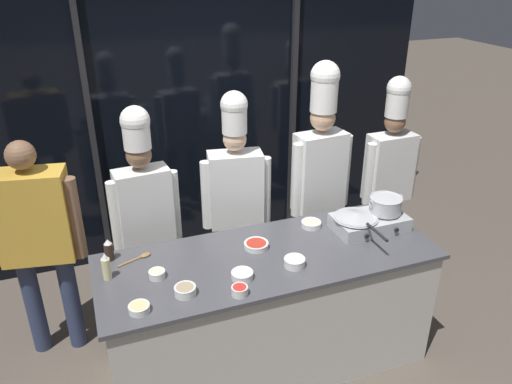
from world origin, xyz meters
TOP-DOWN VIEW (x-y plane):
  - ground_plane at (0.00, 0.00)m, footprint 24.00×24.00m
  - window_wall_back at (0.00, 1.79)m, footprint 4.45×0.09m
  - demo_counter at (0.00, 0.00)m, footprint 2.24×0.83m
  - portable_stove at (0.80, 0.07)m, footprint 0.52×0.32m
  - frying_pan at (0.68, 0.07)m, footprint 0.31×0.54m
  - stock_pot at (0.92, 0.07)m, footprint 0.26×0.23m
  - squeeze_bottle_soy at (-0.99, 0.32)m, footprint 0.06×0.06m
  - squeeze_bottle_oil at (-1.02, 0.11)m, footprint 0.05×0.05m
  - prep_bowl_chili_flakes at (-0.05, 0.12)m, footprint 0.17×0.17m
  - prep_bowl_garlic at (0.10, -0.17)m, footprint 0.14×0.14m
  - prep_bowl_onion at (-0.25, -0.18)m, footprint 0.14×0.14m
  - prep_bowl_mushrooms at (-0.61, -0.21)m, footprint 0.13×0.13m
  - prep_bowl_bell_pepper at (-0.32, -0.33)m, footprint 0.10×0.10m
  - prep_bowl_chicken at (0.43, 0.25)m, footprint 0.15×0.15m
  - prep_bowl_ginger at (-0.89, -0.28)m, footprint 0.12×0.12m
  - prep_bowl_noodles at (-0.74, 0.01)m, footprint 0.10×0.10m
  - serving_spoon_slotted at (-0.80, 0.27)m, footprint 0.23×0.12m
  - person_guest at (-1.42, 0.70)m, footprint 0.62×0.33m
  - chef_head at (-0.69, 0.70)m, footprint 0.51×0.23m
  - chef_sous at (0.03, 0.77)m, footprint 0.54×0.28m
  - chef_line at (0.69, 0.66)m, footprint 0.52×0.24m
  - chef_pastry at (1.42, 0.75)m, footprint 0.52×0.21m

SIDE VIEW (x-z plane):
  - ground_plane at x=0.00m, z-range 0.00..0.00m
  - demo_counter at x=0.00m, z-range 0.00..0.91m
  - serving_spoon_slotted at x=-0.80m, z-range 0.91..0.93m
  - prep_bowl_chili_flakes at x=-0.05m, z-range 0.92..0.96m
  - prep_bowl_chicken at x=0.43m, z-range 0.92..0.96m
  - prep_bowl_ginger at x=-0.89m, z-range 0.92..0.96m
  - prep_bowl_onion at x=-0.25m, z-range 0.92..0.96m
  - prep_bowl_noodles at x=-0.74m, z-range 0.92..0.96m
  - prep_bowl_mushrooms at x=-0.61m, z-range 0.92..0.97m
  - prep_bowl_bell_pepper at x=-0.32m, z-range 0.92..0.97m
  - prep_bowl_garlic at x=0.10m, z-range 0.92..0.97m
  - portable_stove at x=0.80m, z-range 0.91..1.02m
  - squeeze_bottle_soy at x=-0.99m, z-range 0.91..1.06m
  - person_guest at x=-1.42m, z-range 0.17..1.82m
  - squeeze_bottle_oil at x=-1.02m, z-range 0.91..1.09m
  - frying_pan at x=0.68m, z-range 1.02..1.06m
  - chef_sous at x=0.03m, z-range 0.14..1.96m
  - chef_pastry at x=1.42m, z-range 0.14..1.97m
  - chef_head at x=-0.69m, z-range 0.16..1.96m
  - stock_pot at x=0.92m, z-range 1.03..1.15m
  - chef_line at x=0.69m, z-range 0.18..2.19m
  - window_wall_back at x=0.00m, z-range 0.00..2.70m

